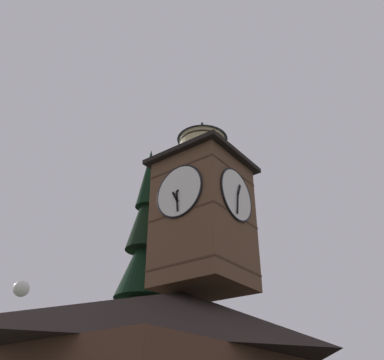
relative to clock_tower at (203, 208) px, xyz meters
The scene contains 4 objects.
clock_tower is the anchor object (origin of this frame).
pine_tree_behind 6.58m from the clock_tower, 101.58° to the right, with size 5.03×5.03×17.48m.
moon 39.35m from the clock_tower, 108.63° to the right, with size 2.02×2.02×2.02m.
flying_bird_low 9.51m from the clock_tower, 149.30° to the right, with size 0.74×0.24×0.13m.
Camera 1 is at (14.15, 10.19, 1.83)m, focal length 38.96 mm.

